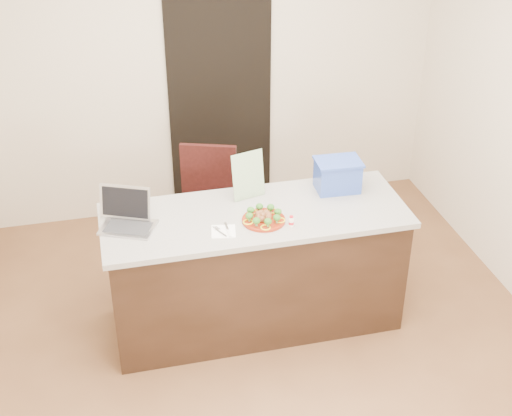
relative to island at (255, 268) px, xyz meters
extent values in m
plane|color=brown|center=(0.00, -0.25, -0.46)|extent=(4.00, 4.00, 0.00)
plane|color=beige|center=(0.00, 1.75, 0.89)|extent=(4.00, 0.00, 4.00)
cube|color=black|center=(0.10, 1.73, 0.54)|extent=(0.90, 0.02, 2.00)
cube|color=black|center=(0.00, 0.00, -0.02)|extent=(2.00, 0.70, 0.88)
cube|color=beige|center=(0.00, 0.00, 0.44)|extent=(2.06, 0.76, 0.04)
cylinder|color=maroon|center=(0.03, -0.11, 0.47)|extent=(0.29, 0.29, 0.02)
torus|color=maroon|center=(0.03, -0.11, 0.47)|extent=(0.29, 0.29, 0.01)
sphere|color=brown|center=(0.03, -0.11, 0.50)|extent=(0.04, 0.04, 0.04)
sphere|color=brown|center=(0.05, -0.14, 0.50)|extent=(0.04, 0.04, 0.04)
sphere|color=brown|center=(0.07, -0.12, 0.50)|extent=(0.04, 0.04, 0.04)
sphere|color=brown|center=(0.06, -0.10, 0.50)|extent=(0.04, 0.04, 0.04)
sphere|color=brown|center=(0.05, -0.08, 0.50)|extent=(0.04, 0.04, 0.04)
sphere|color=brown|center=(0.03, -0.08, 0.50)|extent=(0.04, 0.04, 0.04)
sphere|color=brown|center=(0.01, -0.08, 0.50)|extent=(0.04, 0.04, 0.04)
sphere|color=brown|center=(-0.01, -0.10, 0.50)|extent=(0.04, 0.04, 0.04)
sphere|color=brown|center=(0.00, -0.13, 0.50)|extent=(0.04, 0.04, 0.04)
sphere|color=brown|center=(0.01, -0.14, 0.50)|extent=(0.04, 0.04, 0.04)
ellipsoid|color=#215516|center=(-0.04, -0.05, 0.51)|extent=(0.05, 0.05, 0.04)
ellipsoid|color=#215516|center=(-0.07, -0.12, 0.51)|extent=(0.05, 0.05, 0.04)
ellipsoid|color=#215516|center=(-0.04, -0.18, 0.51)|extent=(0.05, 0.05, 0.04)
ellipsoid|color=#215516|center=(0.03, -0.21, 0.51)|extent=(0.05, 0.05, 0.04)
ellipsoid|color=#215516|center=(0.10, -0.18, 0.51)|extent=(0.05, 0.05, 0.04)
ellipsoid|color=#215516|center=(0.13, -0.11, 0.51)|extent=(0.05, 0.05, 0.04)
ellipsoid|color=#215516|center=(0.10, -0.04, 0.51)|extent=(0.05, 0.05, 0.04)
ellipsoid|color=#215516|center=(0.03, -0.02, 0.51)|extent=(0.05, 0.05, 0.04)
torus|color=yellow|center=(-0.02, -0.02, 0.48)|extent=(0.07, 0.07, 0.01)
torus|color=yellow|center=(-0.08, -0.13, 0.48)|extent=(0.07, 0.07, 0.01)
torus|color=yellow|center=(0.02, -0.22, 0.48)|extent=(0.07, 0.07, 0.01)
torus|color=yellow|center=(0.13, -0.16, 0.48)|extent=(0.07, 0.07, 0.01)
torus|color=yellow|center=(0.11, -0.03, 0.48)|extent=(0.07, 0.07, 0.01)
cube|color=white|center=(-0.25, -0.18, 0.46)|extent=(0.18, 0.18, 0.01)
cube|color=#B7B6BB|center=(-0.27, -0.20, 0.47)|extent=(0.06, 0.11, 0.00)
cube|color=#B7B6BB|center=(-0.27, -0.14, 0.47)|extent=(0.05, 0.06, 0.00)
cube|color=white|center=(-0.22, -0.22, 0.47)|extent=(0.02, 0.08, 0.01)
cube|color=#B7B6BB|center=(-0.22, -0.14, 0.47)|extent=(0.02, 0.10, 0.00)
cylinder|color=white|center=(0.19, -0.21, 0.48)|extent=(0.03, 0.03, 0.05)
cylinder|color=white|center=(0.19, -0.21, 0.52)|extent=(0.02, 0.02, 0.01)
cylinder|color=red|center=(0.19, -0.21, 0.53)|extent=(0.03, 0.03, 0.01)
cylinder|color=red|center=(0.19, -0.21, 0.48)|extent=(0.04, 0.04, 0.02)
cube|color=#A9A9AD|center=(-0.84, 0.01, 0.47)|extent=(0.41, 0.36, 0.02)
cube|color=#A9A9AD|center=(-0.84, 0.12, 0.59)|extent=(0.34, 0.19, 0.23)
cube|color=black|center=(-0.84, 0.12, 0.59)|extent=(0.30, 0.17, 0.19)
cube|color=#28282B|center=(-0.84, 0.00, 0.47)|extent=(0.33, 0.27, 0.00)
cube|color=silver|center=(0.00, 0.22, 0.63)|extent=(0.24, 0.11, 0.34)
cube|color=#2D49A5|center=(0.64, 0.18, 0.56)|extent=(0.31, 0.22, 0.21)
cube|color=#2D49A5|center=(0.64, 0.18, 0.68)|extent=(0.33, 0.24, 0.02)
cube|color=#371210|center=(-0.15, 0.74, 0.01)|extent=(0.56, 0.56, 0.04)
cube|color=#371210|center=(-0.15, 0.94, 0.28)|extent=(0.43, 0.19, 0.50)
cylinder|color=#371210|center=(-0.34, 0.55, -0.23)|extent=(0.04, 0.04, 0.47)
cylinder|color=#371210|center=(0.04, 0.55, -0.23)|extent=(0.04, 0.04, 0.47)
cylinder|color=#371210|center=(-0.34, 0.93, -0.23)|extent=(0.04, 0.04, 0.47)
cylinder|color=#371210|center=(0.04, 0.93, -0.23)|extent=(0.04, 0.04, 0.47)
camera|label=1|loc=(-0.94, -3.97, 2.94)|focal=50.00mm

